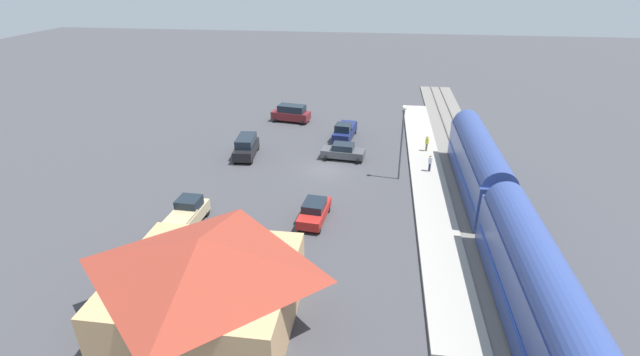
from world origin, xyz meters
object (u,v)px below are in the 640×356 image
object	(u,v)px
passenger_train	(534,281)
pickup_tan	(185,216)
suv_maroon	(291,113)
light_pole_near_platform	(402,134)
pedestrian_on_platform	(430,162)
sedan_charcoal	(343,151)
station_building	(205,280)
suv_black	(246,146)
sedan_red	(314,211)
pickup_navy	(345,131)
pedestrian_waiting_far	(427,142)

from	to	relation	value
passenger_train	pickup_tan	xyz separation A→B (m)	(23.47, -7.01, -1.83)
suv_maroon	light_pole_near_platform	world-z (taller)	light_pole_near_platform
pedestrian_on_platform	sedan_charcoal	distance (m)	9.09
station_building	light_pole_near_platform	bearing A→B (deg)	-118.36
suv_maroon	pedestrian_on_platform	bearing A→B (deg)	139.57
suv_black	sedan_charcoal	xyz separation A→B (m)	(-10.32, -0.64, -0.27)
passenger_train	pickup_tan	world-z (taller)	passenger_train
station_building	pedestrian_on_platform	distance (m)	26.49
station_building	pedestrian_on_platform	size ratio (longest dim) A/B	6.07
sedan_red	pedestrian_on_platform	bearing A→B (deg)	-133.86
suv_black	pickup_navy	bearing A→B (deg)	-146.12
suv_maroon	sedan_charcoal	xyz separation A→B (m)	(-7.83, 11.57, -0.27)
suv_maroon	sedan_red	world-z (taller)	suv_maroon
suv_black	pedestrian_on_platform	bearing A→B (deg)	174.32
pedestrian_waiting_far	light_pole_near_platform	world-z (taller)	light_pole_near_platform
pedestrian_on_platform	light_pole_near_platform	world-z (taller)	light_pole_near_platform
pedestrian_on_platform	sedan_charcoal	world-z (taller)	pedestrian_on_platform
suv_black	pickup_tan	size ratio (longest dim) A/B	0.92
pedestrian_on_platform	pickup_tan	bearing A→B (deg)	32.95
sedan_red	pickup_navy	bearing A→B (deg)	-92.47
pedestrian_on_platform	sedan_red	world-z (taller)	pedestrian_on_platform
pickup_navy	sedan_red	distance (m)	18.90
passenger_train	pedestrian_waiting_far	distance (m)	25.42
pickup_navy	pickup_tan	xyz separation A→B (m)	(10.59, 21.34, 0.00)
suv_maroon	sedan_charcoal	world-z (taller)	suv_maroon
suv_maroon	pickup_navy	bearing A→B (deg)	143.58
station_building	pickup_navy	world-z (taller)	station_building
suv_black	pedestrian_waiting_far	bearing A→B (deg)	-169.79
pickup_tan	light_pole_near_platform	distance (m)	20.40
sedan_charcoal	suv_black	bearing A→B (deg)	3.53
station_building	suv_black	bearing A→B (deg)	-78.66
suv_black	light_pole_near_platform	bearing A→B (deg)	167.89
sedan_red	light_pole_near_platform	distance (m)	11.75
passenger_train	sedan_charcoal	distance (m)	25.65
pedestrian_waiting_far	suv_black	bearing A→B (deg)	10.21
pickup_navy	suv_maroon	bearing A→B (deg)	-36.42
pickup_navy	pickup_tan	distance (m)	23.82
pedestrian_on_platform	suv_maroon	distance (m)	21.75
pedestrian_waiting_far	light_pole_near_platform	distance (m)	8.27
pickup_navy	light_pole_near_platform	distance (m)	12.36
suv_maroon	sedan_red	bearing A→B (deg)	105.27
pickup_tan	sedan_red	bearing A→B (deg)	-165.91
sedan_red	light_pole_near_platform	xyz separation A→B (m)	(-6.90, -8.74, 3.74)
suv_black	light_pole_near_platform	size ratio (longest dim) A/B	0.69
suv_maroon	pickup_navy	world-z (taller)	suv_maroon
pickup_tan	light_pole_near_platform	size ratio (longest dim) A/B	0.75
pedestrian_on_platform	suv_black	xyz separation A→B (m)	(19.05, -1.89, -0.13)
sedan_red	light_pole_near_platform	bearing A→B (deg)	-128.27
station_building	pickup_navy	xyz separation A→B (m)	(-5.12, -30.89, -1.96)
pedestrian_on_platform	light_pole_near_platform	xyz separation A→B (m)	(3.00, 1.55, 3.34)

